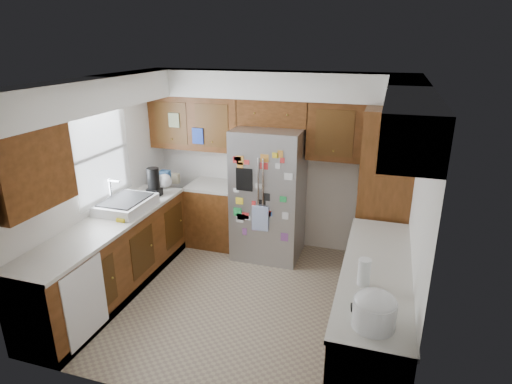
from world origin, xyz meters
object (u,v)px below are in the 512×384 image
Objects in this scene: fridge at (269,194)px; rice_cooker at (374,309)px; pantry at (384,194)px; paper_towel at (364,272)px.

fridge reaches higher than rice_cooker.
rice_cooker is (-0.00, -2.48, -0.01)m from pantry.
pantry is 6.66× the size of rice_cooker.
fridge is 5.57× the size of rice_cooker.
paper_towel is (-0.11, -1.93, -0.04)m from pantry.
paper_towel is at bearing -54.94° from fridge.
pantry is at bearing -2.05° from fridge.
pantry is 2.48m from rice_cooker.
rice_cooker is 1.36× the size of paper_towel.
rice_cooker is at bearing -90.01° from pantry.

